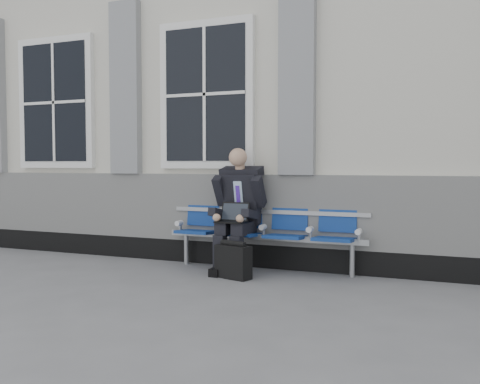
% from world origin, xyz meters
% --- Properties ---
extents(ground, '(70.00, 70.00, 0.00)m').
position_xyz_m(ground, '(0.00, 0.00, 0.00)').
color(ground, slate).
rests_on(ground, ground).
extents(station_building, '(14.40, 4.40, 4.49)m').
position_xyz_m(station_building, '(-0.02, 3.47, 2.22)').
color(station_building, beige).
rests_on(station_building, ground).
extents(bench, '(2.60, 0.47, 0.91)m').
position_xyz_m(bench, '(1.22, 1.32, 0.55)').
color(bench, '#9EA0A3').
rests_on(bench, ground).
extents(businessman, '(0.63, 0.85, 1.53)m').
position_xyz_m(businessman, '(0.92, 1.18, 0.81)').
color(businessman, black).
rests_on(businessman, ground).
extents(briefcase, '(0.46, 0.30, 0.44)m').
position_xyz_m(briefcase, '(1.05, 0.72, 0.20)').
color(briefcase, black).
rests_on(briefcase, ground).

